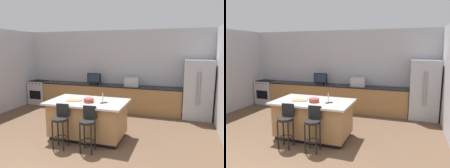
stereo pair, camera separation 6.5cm
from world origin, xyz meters
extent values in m
cube|color=#BCBCC1|center=(0.00, 4.94, 1.40)|extent=(7.22, 0.12, 2.81)
cube|color=#9E7042|center=(-0.07, 4.56, 0.43)|extent=(5.00, 0.60, 0.87)
cube|color=black|center=(-0.07, 4.56, 0.88)|extent=(5.03, 0.62, 0.04)
cube|color=black|center=(0.26, 2.12, 0.04)|extent=(1.65, 0.88, 0.09)
cube|color=#9E7042|center=(0.26, 2.12, 0.48)|extent=(1.73, 0.96, 0.78)
cube|color=beige|center=(0.26, 2.12, 0.90)|extent=(1.89, 1.12, 0.04)
cube|color=#B7BABF|center=(2.88, 4.52, 0.91)|extent=(0.84, 0.68, 1.83)
cylinder|color=gray|center=(2.84, 4.15, 1.01)|extent=(0.02, 0.02, 1.01)
cylinder|color=gray|center=(2.92, 4.15, 1.01)|extent=(0.02, 0.02, 1.01)
cube|color=#B7BABF|center=(-2.94, 4.56, 0.45)|extent=(0.71, 0.60, 0.90)
cube|color=black|center=(-2.94, 4.26, 0.41)|extent=(0.50, 0.01, 0.32)
cube|color=black|center=(-2.94, 4.56, 0.91)|extent=(0.64, 0.50, 0.02)
cylinder|color=black|center=(-3.18, 4.25, 0.84)|extent=(0.04, 0.03, 0.04)
cylinder|color=black|center=(-3.02, 4.25, 0.84)|extent=(0.04, 0.03, 0.04)
cylinder|color=black|center=(-2.87, 4.25, 0.84)|extent=(0.04, 0.03, 0.04)
cylinder|color=black|center=(-2.71, 4.25, 0.84)|extent=(0.04, 0.03, 0.04)
cube|color=#B7BABF|center=(0.79, 4.56, 1.05)|extent=(0.48, 0.36, 0.29)
cube|color=black|center=(-0.58, 4.51, 0.93)|extent=(0.30, 0.16, 0.05)
cube|color=black|center=(-0.58, 4.51, 1.13)|extent=(0.50, 0.05, 0.35)
cube|color=#1E2D47|center=(-0.58, 4.49, 1.13)|extent=(0.44, 0.01, 0.30)
cylinder|color=#B2B2B7|center=(0.01, 4.66, 1.02)|extent=(0.02, 0.02, 0.24)
cylinder|color=#B2B2B7|center=(0.65, 2.12, 1.03)|extent=(0.02, 0.02, 0.22)
cylinder|color=black|center=(-0.07, 1.40, 0.66)|extent=(0.34, 0.34, 0.05)
cube|color=black|center=(-0.09, 1.55, 0.82)|extent=(0.29, 0.06, 0.28)
cylinder|color=black|center=(-0.18, 1.27, 0.32)|extent=(0.03, 0.03, 0.63)
cylinder|color=black|center=(0.06, 1.29, 0.32)|extent=(0.03, 0.03, 0.63)
cylinder|color=black|center=(-0.21, 1.51, 0.32)|extent=(0.03, 0.03, 0.63)
cylinder|color=black|center=(0.04, 1.53, 0.32)|extent=(0.03, 0.03, 0.63)
torus|color=black|center=(-0.07, 1.40, 0.24)|extent=(0.28, 0.28, 0.02)
cylinder|color=black|center=(0.57, 1.42, 0.66)|extent=(0.34, 0.34, 0.05)
cube|color=black|center=(0.56, 1.57, 0.82)|extent=(0.29, 0.06, 0.28)
cylinder|color=black|center=(0.45, 1.29, 0.32)|extent=(0.03, 0.03, 0.63)
cylinder|color=black|center=(0.70, 1.31, 0.32)|extent=(0.03, 0.03, 0.63)
cylinder|color=black|center=(0.44, 1.53, 0.32)|extent=(0.03, 0.03, 0.63)
cylinder|color=black|center=(0.68, 1.55, 0.32)|extent=(0.03, 0.03, 0.63)
torus|color=black|center=(0.57, 1.42, 0.24)|extent=(0.28, 0.28, 0.02)
cylinder|color=#993833|center=(0.34, 2.01, 0.96)|extent=(0.24, 0.24, 0.09)
cube|color=black|center=(0.70, 2.04, 0.93)|extent=(0.15, 0.15, 0.02)
cube|color=#A87F51|center=(-0.06, 2.04, 0.93)|extent=(0.38, 0.28, 0.02)
camera|label=1|loc=(2.37, -2.45, 2.15)|focal=34.23mm
camera|label=2|loc=(2.44, -2.43, 2.15)|focal=34.23mm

